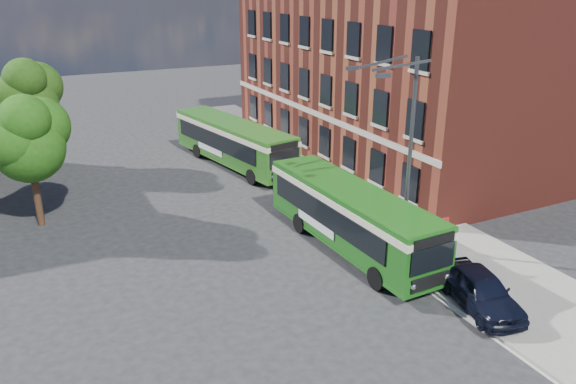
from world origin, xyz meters
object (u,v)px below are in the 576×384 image
bus_front (351,213)px  bus_rear (233,139)px  parked_car (481,290)px  street_lamp (403,155)px

bus_front → bus_rear: same height
bus_rear → parked_car: size_ratio=2.77×
bus_rear → parked_car: bearing=-84.9°
bus_front → parked_car: bus_front is taller
street_lamp → bus_front: bearing=138.3°
street_lamp → bus_rear: size_ratio=0.75×
parked_car → bus_front: bearing=116.4°
street_lamp → parked_car: 6.60m
bus_front → bus_rear: size_ratio=0.93×
street_lamp → bus_front: (-1.64, 1.46, -2.96)m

